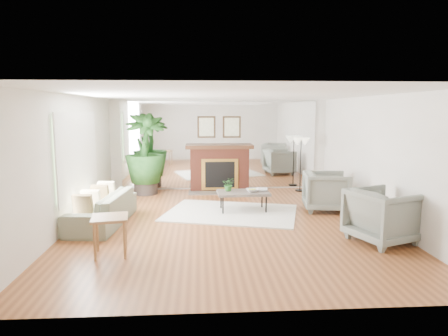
{
  "coord_description": "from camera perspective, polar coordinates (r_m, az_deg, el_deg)",
  "views": [
    {
      "loc": [
        -0.56,
        -7.6,
        2.2
      ],
      "look_at": [
        -0.04,
        0.6,
        1.01
      ],
      "focal_mm": 32.0,
      "sensor_mm": 36.0,
      "label": 1
    }
  ],
  "objects": [
    {
      "name": "floor_lamp",
      "position": [
        11.04,
        10.95,
        3.14
      ],
      "size": [
        0.48,
        0.27,
        1.47
      ],
      "color": "black",
      "rests_on": "ground"
    },
    {
      "name": "ground",
      "position": [
        7.94,
        0.59,
        -7.89
      ],
      "size": [
        7.0,
        7.0,
        0.0
      ],
      "primitive_type": "plane",
      "color": "brown",
      "rests_on": "ground"
    },
    {
      "name": "window_panel",
      "position": [
        8.4,
        -20.2,
        1.89
      ],
      "size": [
        0.04,
        2.4,
        1.5
      ],
      "primitive_type": "cube",
      "color": "#B2E09E",
      "rests_on": "wall_left"
    },
    {
      "name": "area_rug",
      "position": [
        8.66,
        1.03,
        -6.41
      ],
      "size": [
        3.15,
        2.6,
        0.03
      ],
      "primitive_type": "cube",
      "rotation": [
        0.0,
        0.0,
        -0.27
      ],
      "color": "silver",
      "rests_on": "ground"
    },
    {
      "name": "tabletop_plant",
      "position": [
        8.76,
        0.69,
        -2.33
      ],
      "size": [
        0.31,
        0.28,
        0.3
      ],
      "primitive_type": "imported",
      "rotation": [
        0.0,
        0.0,
        -0.16
      ],
      "color": "#2D6625",
      "rests_on": "coffee_table"
    },
    {
      "name": "wall_left",
      "position": [
        8.04,
        -21.17,
        0.86
      ],
      "size": [
        0.02,
        7.0,
        2.5
      ],
      "primitive_type": "cube",
      "color": "white",
      "rests_on": "ground"
    },
    {
      "name": "armchair_back",
      "position": [
        9.11,
        14.38,
        -3.24
      ],
      "size": [
        1.07,
        1.05,
        0.86
      ],
      "primitive_type": "imported",
      "rotation": [
        0.0,
        0.0,
        1.43
      ],
      "color": "gray",
      "rests_on": "ground"
    },
    {
      "name": "fruit_bowl",
      "position": [
        8.71,
        4.07,
        -3.19
      ],
      "size": [
        0.32,
        0.32,
        0.07
      ],
      "primitive_type": "imported",
      "rotation": [
        0.0,
        0.0,
        0.16
      ],
      "color": "#94623B",
      "rests_on": "coffee_table"
    },
    {
      "name": "wall_right",
      "position": [
        8.45,
        21.29,
        1.18
      ],
      "size": [
        0.02,
        7.0,
        2.5
      ],
      "primitive_type": "cube",
      "color": "white",
      "rests_on": "ground"
    },
    {
      "name": "armchair_front",
      "position": [
        7.24,
        21.81,
        -6.35
      ],
      "size": [
        1.28,
        1.26,
        0.91
      ],
      "primitive_type": "imported",
      "rotation": [
        0.0,
        0.0,
        1.94
      ],
      "color": "gray",
      "rests_on": "ground"
    },
    {
      "name": "sofa",
      "position": [
        8.15,
        -16.99,
        -5.6
      ],
      "size": [
        1.02,
        2.17,
        0.61
      ],
      "primitive_type": "imported",
      "rotation": [
        0.0,
        0.0,
        -1.67
      ],
      "color": "slate",
      "rests_on": "ground"
    },
    {
      "name": "potted_ficus",
      "position": [
        10.66,
        -11.23,
        2.35
      ],
      "size": [
        1.31,
        1.31,
        2.14
      ],
      "color": "black",
      "rests_on": "ground"
    },
    {
      "name": "book",
      "position": [
        8.96,
        4.77,
        -3.03
      ],
      "size": [
        0.26,
        0.33,
        0.02
      ],
      "primitive_type": "imported",
      "rotation": [
        0.0,
        0.0,
        -0.14
      ],
      "color": "#94623B",
      "rests_on": "coffee_table"
    },
    {
      "name": "mirror_panel",
      "position": [
        11.13,
        -0.71,
        3.31
      ],
      "size": [
        5.4,
        0.04,
        2.4
      ],
      "primitive_type": "cube",
      "color": "silver",
      "rests_on": "wall_back"
    },
    {
      "name": "coffee_table",
      "position": [
        8.74,
        2.76,
        -3.62
      ],
      "size": [
        1.14,
        0.69,
        0.45
      ],
      "rotation": [
        0.0,
        0.0,
        0.04
      ],
      "color": "#554B43",
      "rests_on": "ground"
    },
    {
      "name": "fireplace",
      "position": [
        10.99,
        -0.65,
        0.15
      ],
      "size": [
        1.85,
        0.83,
        2.05
      ],
      "color": "maroon",
      "rests_on": "ground"
    },
    {
      "name": "side_table",
      "position": [
        6.37,
        -15.98,
        -7.53
      ],
      "size": [
        0.61,
        0.61,
        0.61
      ],
      "rotation": [
        0.0,
        0.0,
        0.16
      ],
      "color": "#94623B",
      "rests_on": "ground"
    },
    {
      "name": "wall_back",
      "position": [
        11.15,
        -0.71,
        3.32
      ],
      "size": [
        6.0,
        0.02,
        2.5
      ],
      "primitive_type": "cube",
      "color": "white",
      "rests_on": "ground"
    }
  ]
}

